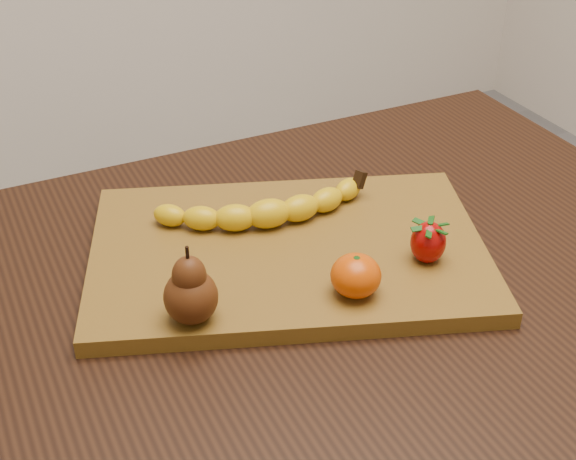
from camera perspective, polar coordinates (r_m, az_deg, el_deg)
name	(u,v)px	position (r m, az deg, el deg)	size (l,w,h in m)	color
table	(306,341)	(0.97, 1.26, -7.91)	(1.00, 0.70, 0.76)	black
cutting_board	(288,252)	(0.93, 0.00, -1.56)	(0.45, 0.30, 0.02)	brown
banana	(269,214)	(0.94, -1.39, 1.18)	(0.22, 0.06, 0.04)	#E5B90A
pear	(190,284)	(0.79, -6.99, -3.85)	(0.05, 0.05, 0.09)	#4F250C
mandarin	(356,276)	(0.84, 4.85, -3.25)	(0.05, 0.05, 0.05)	#CE4502
strawberry	(428,241)	(0.90, 9.95, -0.76)	(0.04, 0.04, 0.05)	#990604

